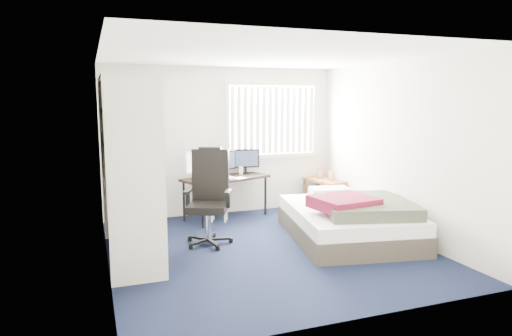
{
  "coord_description": "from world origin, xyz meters",
  "views": [
    {
      "loc": [
        -2.13,
        -5.41,
        1.96
      ],
      "look_at": [
        -0.01,
        0.4,
        1.03
      ],
      "focal_mm": 32.0,
      "sensor_mm": 36.0,
      "label": 1
    }
  ],
  "objects": [
    {
      "name": "footstool",
      "position": [
        -0.22,
        1.56,
        0.18
      ],
      "size": [
        0.36,
        0.33,
        0.24
      ],
      "color": "white",
      "rests_on": "ground"
    },
    {
      "name": "ground",
      "position": [
        0.0,
        0.0,
        0.0
      ],
      "size": [
        4.2,
        4.2,
        0.0
      ],
      "primitive_type": "plane",
      "color": "black",
      "rests_on": "ground"
    },
    {
      "name": "office_chair",
      "position": [
        -0.64,
        0.55,
        0.5
      ],
      "size": [
        0.81,
        0.81,
        1.31
      ],
      "color": "black",
      "rests_on": "ground"
    },
    {
      "name": "desk",
      "position": [
        -0.06,
        1.75,
        0.73
      ],
      "size": [
        1.55,
        1.11,
        1.15
      ],
      "color": "black",
      "rests_on": "ground"
    },
    {
      "name": "nightstand",
      "position": [
        1.75,
        1.66,
        0.49
      ],
      "size": [
        0.55,
        0.87,
        0.74
      ],
      "color": "brown",
      "rests_on": "ground"
    },
    {
      "name": "closet",
      "position": [
        -1.67,
        0.27,
        1.35
      ],
      "size": [
        0.64,
        1.84,
        2.22
      ],
      "color": "beige",
      "rests_on": "ground"
    },
    {
      "name": "window_assembly",
      "position": [
        0.9,
        2.04,
        1.6
      ],
      "size": [
        1.72,
        0.09,
        1.32
      ],
      "color": "white",
      "rests_on": "ground"
    },
    {
      "name": "room_shell",
      "position": [
        0.0,
        0.0,
        1.51
      ],
      "size": [
        4.2,
        4.2,
        4.2
      ],
      "color": "silver",
      "rests_on": "ground"
    },
    {
      "name": "pine_box",
      "position": [
        -1.65,
        0.04,
        0.16
      ],
      "size": [
        0.42,
        0.32,
        0.31
      ],
      "primitive_type": "cube",
      "rotation": [
        0.0,
        0.0,
        -0.02
      ],
      "color": "tan",
      "rests_on": "ground"
    },
    {
      "name": "bed",
      "position": [
        1.26,
        0.01,
        0.29
      ],
      "size": [
        1.9,
        2.31,
        0.68
      ],
      "color": "#3A3229",
      "rests_on": "ground"
    }
  ]
}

